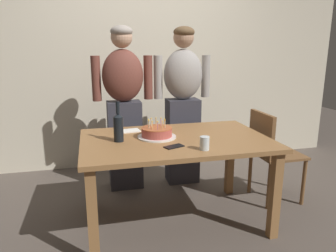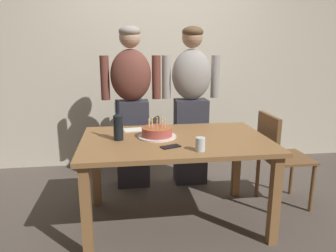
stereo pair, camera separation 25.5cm
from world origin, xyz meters
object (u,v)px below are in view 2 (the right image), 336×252
object	(u,v)px
cell_phone	(171,147)
person_man_bearded	(132,105)
wine_bottle	(118,125)
napkin_stack	(133,130)
dining_chair	(277,152)
person_woman_cardigan	(191,104)
birthday_cake	(157,133)
water_glass_near	(200,144)

from	to	relation	value
cell_phone	person_man_bearded	distance (m)	1.08
wine_bottle	napkin_stack	size ratio (longest dim) A/B	1.92
cell_phone	person_man_bearded	bearing A→B (deg)	82.38
napkin_stack	person_man_bearded	distance (m)	0.52
dining_chair	wine_bottle	bearing A→B (deg)	96.30
person_woman_cardigan	cell_phone	bearing A→B (deg)	70.35
birthday_cake	dining_chair	world-z (taller)	birthday_cake
person_man_bearded	dining_chair	bearing A→B (deg)	153.90
water_glass_near	wine_bottle	distance (m)	0.68
water_glass_near	person_woman_cardigan	bearing A→B (deg)	81.33
napkin_stack	cell_phone	bearing A→B (deg)	-64.27
cell_phone	dining_chair	xyz separation A→B (m)	(1.05, 0.40, -0.23)
person_man_bearded	birthday_cake	bearing A→B (deg)	103.51
napkin_stack	dining_chair	bearing A→B (deg)	-5.74
water_glass_near	cell_phone	size ratio (longest dim) A/B	0.68
napkin_stack	wine_bottle	bearing A→B (deg)	-113.18
birthday_cake	dining_chair	bearing A→B (deg)	6.26
person_woman_cardigan	napkin_stack	bearing A→B (deg)	38.86
person_man_bearded	dining_chair	distance (m)	1.49
napkin_stack	person_woman_cardigan	world-z (taller)	person_woman_cardigan
birthday_cake	cell_phone	world-z (taller)	birthday_cake
wine_bottle	person_woman_cardigan	distance (m)	1.09
birthday_cake	napkin_stack	bearing A→B (deg)	126.30
birthday_cake	napkin_stack	xyz separation A→B (m)	(-0.19, 0.25, -0.04)
napkin_stack	water_glass_near	bearing A→B (deg)	-55.09
cell_phone	person_man_bearded	xyz separation A→B (m)	(-0.25, 1.04, 0.13)
napkin_stack	dining_chair	size ratio (longest dim) A/B	0.19
wine_bottle	dining_chair	world-z (taller)	wine_bottle
birthday_cake	cell_phone	xyz separation A→B (m)	(0.07, -0.28, -0.04)
cell_phone	napkin_stack	distance (m)	0.59
birthday_cake	napkin_stack	size ratio (longest dim) A/B	1.89
cell_phone	person_woman_cardigan	distance (m)	1.11
napkin_stack	person_man_bearded	xyz separation A→B (m)	(0.00, 0.51, 0.13)
birthday_cake	dining_chair	xyz separation A→B (m)	(1.12, 0.12, -0.26)
birthday_cake	wine_bottle	distance (m)	0.32
birthday_cake	water_glass_near	size ratio (longest dim) A/B	3.19
person_woman_cardigan	dining_chair	bearing A→B (deg)	136.71
birthday_cake	cell_phone	distance (m)	0.29
birthday_cake	cell_phone	size ratio (longest dim) A/B	2.18
person_man_bearded	dining_chair	size ratio (longest dim) A/B	1.90
water_glass_near	person_man_bearded	xyz separation A→B (m)	(-0.45, 1.15, 0.08)
wine_bottle	dining_chair	bearing A→B (deg)	6.30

